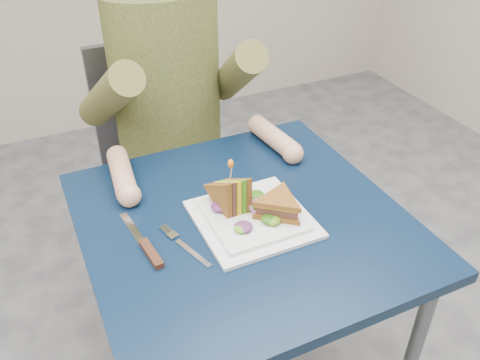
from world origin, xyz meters
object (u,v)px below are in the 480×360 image
table (243,243)px  diner (166,66)px  chair (165,154)px  sandwich_upright (231,196)px  knife (148,249)px  sandwich_flat (279,206)px  plate (253,218)px  fork (186,247)px

table → diner: diner is taller
chair → sandwich_upright: (-0.02, -0.63, 0.24)m
knife → chair: bearing=70.2°
diner → sandwich_upright: 0.53m
sandwich_upright → sandwich_flat: bearing=-37.7°
diner → sandwich_upright: size_ratio=5.16×
diner → sandwich_upright: diner is taller
chair → diner: (-0.00, -0.11, 0.37)m
sandwich_flat → knife: sandwich_flat is taller
sandwich_flat → sandwich_upright: size_ratio=1.26×
diner → knife: diner is taller
plate → fork: 0.18m
table → sandwich_flat: (0.07, -0.04, 0.12)m
table → chair: chair is taller
table → sandwich_flat: size_ratio=4.11×
plate → sandwich_upright: (-0.04, 0.04, 0.05)m
chair → sandwich_upright: 0.68m
table → sandwich_upright: sandwich_upright is taller
diner → plate: (0.02, -0.56, -0.18)m
chair → plate: size_ratio=3.58×
table → knife: (-0.24, -0.01, 0.09)m
diner → sandwich_flat: diner is taller
table → chair: (0.00, 0.66, -0.11)m
plate → knife: bearing=178.9°
table → fork: fork is taller
chair → diner: bearing=-90.0°
sandwich_upright → chair: bearing=88.1°
fork → plate: bearing=6.9°
table → sandwich_flat: bearing=-32.2°
table → sandwich_flat: sandwich_flat is taller
table → plate: (0.02, -0.02, 0.09)m
diner → sandwich_upright: (-0.02, -0.52, -0.13)m
chair → fork: bearing=-103.1°
diner → sandwich_flat: bearing=-83.2°
diner → fork: (-0.16, -0.58, -0.18)m
table → plate: 0.09m
plate → sandwich_flat: sandwich_flat is taller
table → fork: 0.19m
sandwich_flat → knife: 0.32m
plate → sandwich_upright: sandwich_upright is taller
diner → sandwich_flat: size_ratio=4.09×
table → sandwich_upright: bearing=128.4°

